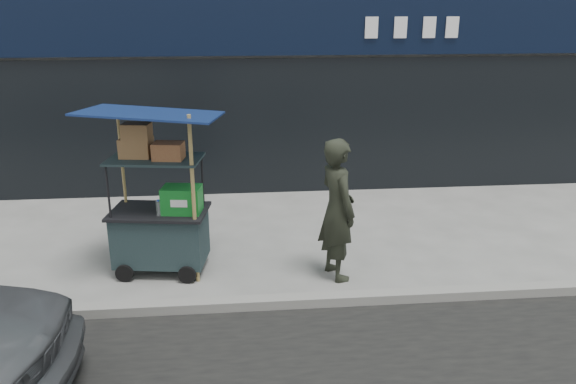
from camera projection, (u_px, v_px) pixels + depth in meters
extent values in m
plane|color=slate|center=(251.00, 299.00, 6.57)|extent=(80.00, 80.00, 0.00)
cube|color=gray|center=(252.00, 303.00, 6.37)|extent=(80.00, 0.18, 0.12)
cube|color=black|center=(240.00, 28.00, 9.29)|extent=(15.68, 0.06, 0.90)
cube|color=black|center=(243.00, 128.00, 9.87)|extent=(15.68, 0.04, 2.40)
cube|color=#182929|center=(161.00, 237.00, 7.15)|extent=(1.20, 0.81, 0.65)
cylinder|color=black|center=(125.00, 273.00, 6.95)|extent=(0.23, 0.08, 0.22)
cylinder|color=black|center=(187.00, 275.00, 6.91)|extent=(0.23, 0.08, 0.22)
cube|color=black|center=(159.00, 211.00, 7.04)|extent=(1.29, 0.89, 0.04)
cylinder|color=black|center=(108.00, 193.00, 6.69)|extent=(0.03, 0.03, 0.70)
cylinder|color=black|center=(193.00, 194.00, 6.64)|extent=(0.03, 0.03, 0.70)
cylinder|color=black|center=(124.00, 179.00, 7.22)|extent=(0.03, 0.03, 0.70)
cylinder|color=black|center=(203.00, 180.00, 7.17)|extent=(0.03, 0.03, 0.70)
cube|color=#182929|center=(155.00, 159.00, 6.82)|extent=(1.20, 0.81, 0.03)
cylinder|color=olive|center=(194.00, 202.00, 6.67)|extent=(0.05, 0.05, 2.10)
cylinder|color=olive|center=(125.00, 189.00, 7.26)|extent=(0.04, 0.04, 2.01)
cube|color=#0C1944|center=(151.00, 113.00, 6.64)|extent=(1.73, 1.34, 0.18)
cube|color=#116B17|center=(182.00, 199.00, 6.92)|extent=(0.51, 0.39, 0.33)
cylinder|color=silver|center=(159.00, 208.00, 6.82)|extent=(0.07, 0.07, 0.19)
cylinder|color=#183DBA|center=(158.00, 200.00, 6.79)|extent=(0.03, 0.03, 0.02)
cube|color=brown|center=(136.00, 147.00, 6.83)|extent=(0.41, 0.33, 0.23)
cube|color=olive|center=(168.00, 151.00, 6.73)|extent=(0.39, 0.31, 0.21)
cube|color=brown|center=(137.00, 131.00, 6.75)|extent=(0.36, 0.29, 0.19)
imported|color=black|center=(337.00, 209.00, 6.87)|extent=(0.60, 0.75, 1.79)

